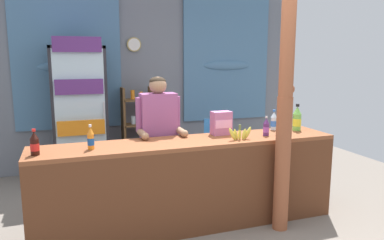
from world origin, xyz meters
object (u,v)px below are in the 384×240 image
Objects in this scene: shopkeeper at (159,129)px; soda_bottle_water at (274,121)px; plastic_lawn_chair at (220,142)px; soda_bottle_orange_soda at (91,139)px; soda_bottle_lime_soda at (297,119)px; banana_bunch at (240,134)px; stall_counter at (193,177)px; drink_fridge at (79,104)px; soda_bottle_cola at (35,144)px; bottle_shelf_rack at (138,127)px; timber_post at (285,103)px; soda_bottle_grape_soda at (266,127)px; snack_box_wafer at (221,123)px.

soda_bottle_water is (1.32, -0.23, 0.05)m from shopkeeper.
plastic_lawn_chair is 3.71× the size of soda_bottle_orange_soda.
soda_bottle_lime_soda reaches higher than banana_bunch.
plastic_lawn_chair is (0.98, 1.56, -0.07)m from stall_counter.
drink_fridge is 6.55× the size of soda_bottle_lime_soda.
soda_bottle_lime_soda is at bearing 14.65° from banana_bunch.
banana_bunch is at bearing -1.50° from soda_bottle_cola.
shopkeeper reaches higher than bottle_shelf_rack.
soda_bottle_water is (0.25, 0.59, -0.30)m from timber_post.
bottle_shelf_rack reaches higher than plastic_lawn_chair.
soda_bottle_water is 0.69m from banana_bunch.
soda_bottle_orange_soda is 1.83m from soda_bottle_grape_soda.
stall_counter is 2.42× the size of bottle_shelf_rack.
soda_bottle_lime_soda is at bearing -5.10° from snack_box_wafer.
soda_bottle_cola is at bearing 172.51° from timber_post.
soda_bottle_grape_soda is (1.07, -0.48, 0.04)m from shopkeeper.
shopkeeper is 6.51× the size of soda_bottle_water.
soda_bottle_orange_soda reaches higher than soda_bottle_grape_soda.
snack_box_wafer is at bearing 7.62° from soda_bottle_cola.
soda_bottle_water is at bearing 152.68° from soda_bottle_lime_soda.
plastic_lawn_chair is at bearing -13.48° from drink_fridge.
plastic_lawn_chair is at bearing 37.38° from soda_bottle_orange_soda.
drink_fridge is 0.99m from bottle_shelf_rack.
bottle_shelf_rack is at bearing 113.90° from soda_bottle_grape_soda.
soda_bottle_cola is 0.97× the size of soda_bottle_water.
plastic_lawn_chair is 3.74× the size of soda_bottle_cola.
soda_bottle_lime_soda is 2.31m from soda_bottle_orange_soda.
timber_post is 2.33m from soda_bottle_cola.
stall_counter is 1.23m from soda_bottle_water.
soda_bottle_lime_soda is (0.36, -1.37, 0.55)m from plastic_lawn_chair.
bottle_shelf_rack reaches higher than snack_box_wafer.
drink_fridge is 2.06m from soda_bottle_cola.
bottle_shelf_rack is 2.09m from snack_box_wafer.
shopkeeper is at bearing 142.58° from timber_post.
timber_post is 2.12× the size of bottle_shelf_rack.
soda_bottle_grape_soda is (-0.12, -1.50, 0.51)m from plastic_lawn_chair.
soda_bottle_orange_soda is 0.91× the size of snack_box_wafer.
timber_post is 11.86× the size of soda_bottle_cola.
soda_bottle_lime_soda is at bearing 15.16° from soda_bottle_grape_soda.
soda_bottle_lime_soda is 1.30× the size of soda_bottle_water.
shopkeeper is at bearing 170.25° from soda_bottle_water.
shopkeeper is (-1.19, -1.02, 0.47)m from plastic_lawn_chair.
snack_box_wafer reaches higher than plastic_lawn_chair.
timber_post is 12.90× the size of soda_bottle_grape_soda.
stall_counter is 13.45× the size of soda_bottle_orange_soda.
banana_bunch is (0.62, -2.28, 0.30)m from bottle_shelf_rack.
snack_box_wafer is (0.42, 0.28, 0.48)m from stall_counter.
soda_bottle_cola reaches higher than banana_bunch.
drink_fridge is at bearing 90.26° from soda_bottle_orange_soda.
timber_post is 8.89× the size of soda_bottle_lime_soda.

